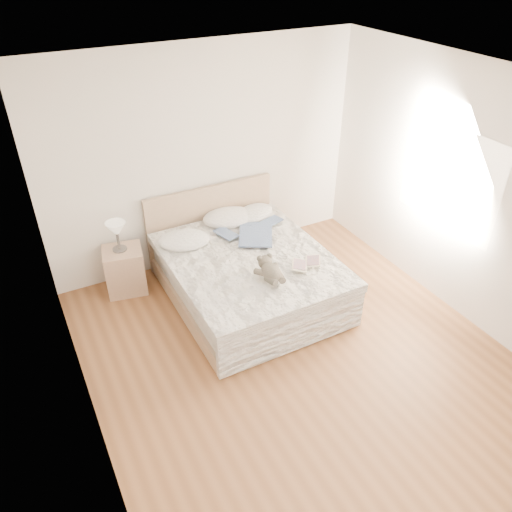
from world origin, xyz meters
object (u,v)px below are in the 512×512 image
object	(u,v)px
bed	(246,274)
table_lamp	(116,231)
teddy_bear	(271,277)
nightstand	(125,270)
childrens_book	(306,264)
photo_book	(196,240)

from	to	relation	value
bed	table_lamp	world-z (taller)	bed
table_lamp	teddy_bear	distance (m)	1.87
nightstand	childrens_book	distance (m)	2.16
childrens_book	table_lamp	bearing A→B (deg)	176.04
table_lamp	photo_book	xyz separation A→B (m)	(0.82, -0.32, -0.19)
bed	table_lamp	bearing A→B (deg)	147.26
bed	teddy_bear	world-z (taller)	bed
bed	teddy_bear	distance (m)	0.70
nightstand	bed	bearing A→B (deg)	-32.33
childrens_book	teddy_bear	bearing A→B (deg)	-137.49
teddy_bear	table_lamp	bearing A→B (deg)	131.32
nightstand	photo_book	distance (m)	0.93
nightstand	table_lamp	bearing A→B (deg)	122.67
bed	childrens_book	size ratio (longest dim) A/B	6.15
table_lamp	teddy_bear	xyz separation A→B (m)	(1.22, -1.40, -0.17)
bed	photo_book	bearing A→B (deg)	131.03
childrens_book	bed	bearing A→B (deg)	164.72
bed	table_lamp	distance (m)	1.55
table_lamp	childrens_book	world-z (taller)	table_lamp
nightstand	childrens_book	world-z (taller)	childrens_book
nightstand	table_lamp	size ratio (longest dim) A/B	1.56
table_lamp	bed	bearing A→B (deg)	-32.74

